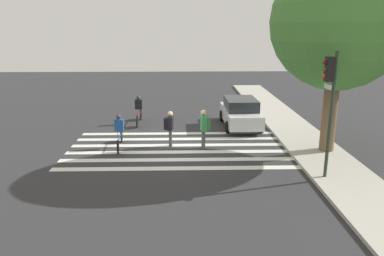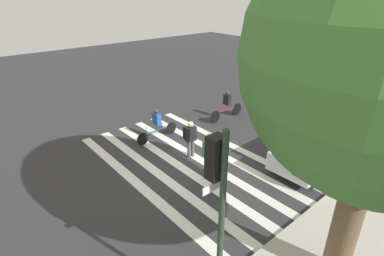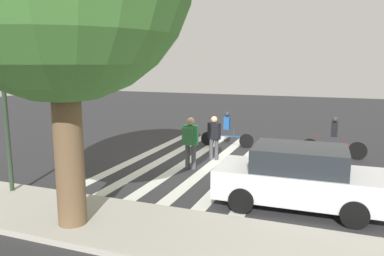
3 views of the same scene
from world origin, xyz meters
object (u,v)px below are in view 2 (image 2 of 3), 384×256
(pedestrian_adult_blue_shirt, at_px, (209,152))
(cyclist_near_curb, at_px, (227,104))
(pedestrian_adult_yellow_jacket, at_px, (190,136))
(cyclist_far_lane, at_px, (157,123))
(car_parked_silver_sedan, at_px, (315,148))
(traffic_light, at_px, (218,197))

(pedestrian_adult_blue_shirt, bearing_deg, cyclist_near_curb, 30.73)
(pedestrian_adult_yellow_jacket, relative_size, cyclist_far_lane, 0.71)
(cyclist_near_curb, bearing_deg, cyclist_far_lane, -4.74)
(pedestrian_adult_yellow_jacket, bearing_deg, car_parked_silver_sedan, 144.87)
(pedestrian_adult_yellow_jacket, bearing_deg, traffic_light, 66.77)
(pedestrian_adult_blue_shirt, bearing_deg, traffic_light, -138.63)
(pedestrian_adult_blue_shirt, xyz_separation_m, car_parked_silver_sedan, (-3.88, 2.26, -0.27))
(pedestrian_adult_blue_shirt, bearing_deg, cyclist_far_lane, 80.30)
(cyclist_far_lane, distance_m, car_parked_silver_sedan, 7.18)
(pedestrian_adult_yellow_jacket, xyz_separation_m, pedestrian_adult_blue_shirt, (0.38, 1.61, 0.08))
(pedestrian_adult_yellow_jacket, height_order, cyclist_near_curb, pedestrian_adult_yellow_jacket)
(traffic_light, bearing_deg, cyclist_far_lane, -116.44)
(traffic_light, xyz_separation_m, pedestrian_adult_yellow_jacket, (-4.14, -5.72, -2.30))
(cyclist_near_curb, distance_m, cyclist_far_lane, 4.47)
(traffic_light, height_order, car_parked_silver_sedan, traffic_light)
(pedestrian_adult_yellow_jacket, bearing_deg, cyclist_far_lane, -74.03)
(traffic_light, height_order, cyclist_far_lane, traffic_light)
(cyclist_near_curb, bearing_deg, pedestrian_adult_blue_shirt, 37.37)
(pedestrian_adult_yellow_jacket, relative_size, cyclist_near_curb, 0.69)
(traffic_light, height_order, pedestrian_adult_yellow_jacket, traffic_light)
(traffic_light, height_order, cyclist_near_curb, traffic_light)
(pedestrian_adult_yellow_jacket, xyz_separation_m, cyclist_near_curb, (-4.32, -1.92, -0.12))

